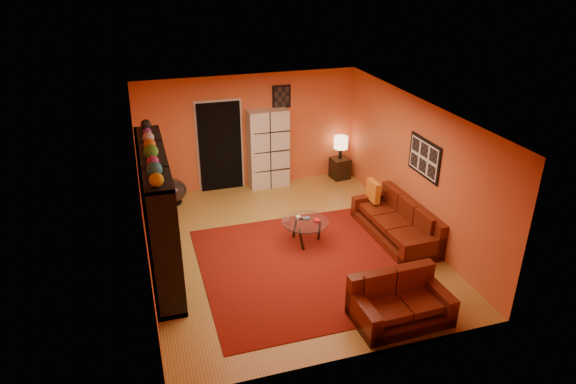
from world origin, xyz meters
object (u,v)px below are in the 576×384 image
object	(u,v)px
tv	(162,219)
coffee_table	(305,224)
loveseat	(398,301)
storage_cabinet	(268,149)
entertainment_unit	(158,213)
sofa	(399,223)
table_lamp	(341,143)
side_table	(340,168)
bowl_chair	(171,191)

from	to	relation	value
tv	coffee_table	bearing A→B (deg)	-86.88
loveseat	storage_cabinet	world-z (taller)	storage_cabinet
entertainment_unit	tv	world-z (taller)	entertainment_unit
sofa	table_lamp	size ratio (longest dim) A/B	3.88
loveseat	side_table	size ratio (longest dim) A/B	2.86
storage_cabinet	side_table	size ratio (longest dim) A/B	3.64
table_lamp	side_table	bearing A→B (deg)	90.00
tv	loveseat	world-z (taller)	tv
sofa	storage_cabinet	distance (m)	3.57
entertainment_unit	loveseat	size ratio (longest dim) A/B	2.10
tv	bowl_chair	world-z (taller)	tv
entertainment_unit	coffee_table	bearing A→B (deg)	1.21
entertainment_unit	coffee_table	size ratio (longest dim) A/B	3.40
sofa	side_table	bearing A→B (deg)	88.31
entertainment_unit	sofa	xyz separation A→B (m)	(4.41, -0.25, -0.76)
coffee_table	side_table	bearing A→B (deg)	56.05
loveseat	side_table	bearing A→B (deg)	-14.78
tv	storage_cabinet	world-z (taller)	storage_cabinet
loveseat	table_lamp	xyz separation A→B (m)	(1.19, 5.15, 0.61)
tv	storage_cabinet	xyz separation A→B (m)	(2.60, 2.88, -0.06)
loveseat	sofa	bearing A→B (deg)	-30.45
coffee_table	storage_cabinet	bearing A→B (deg)	89.21
tv	sofa	world-z (taller)	tv
tv	coffee_table	distance (m)	2.63
tv	sofa	xyz separation A→B (m)	(4.36, -0.16, -0.68)
tv	bowl_chair	bearing A→B (deg)	-7.17
loveseat	coffee_table	distance (m)	2.55
coffee_table	side_table	distance (m)	3.22
sofa	storage_cabinet	size ratio (longest dim) A/B	1.17
bowl_chair	sofa	bearing A→B (deg)	-34.25
storage_cabinet	table_lamp	size ratio (longest dim) A/B	3.32
loveseat	bowl_chair	world-z (taller)	loveseat
sofa	coffee_table	size ratio (longest dim) A/B	2.41
storage_cabinet	bowl_chair	bearing A→B (deg)	-173.98
tv	side_table	size ratio (longest dim) A/B	1.72
side_table	table_lamp	distance (m)	0.64
entertainment_unit	tv	size ratio (longest dim) A/B	3.48
tv	table_lamp	bearing A→B (deg)	-57.20
tv	table_lamp	world-z (taller)	tv
coffee_table	side_table	xyz separation A→B (m)	(1.80, 2.67, -0.15)
sofa	side_table	distance (m)	2.97
table_lamp	bowl_chair	bearing A→B (deg)	-176.80
coffee_table	entertainment_unit	bearing A→B (deg)	-178.79
coffee_table	tv	bearing A→B (deg)	-176.88
entertainment_unit	bowl_chair	xyz separation A→B (m)	(0.38, 2.50, -0.75)
table_lamp	entertainment_unit	bearing A→B (deg)	-148.28
tv	side_table	bearing A→B (deg)	-57.20
coffee_table	side_table	size ratio (longest dim) A/B	1.76
bowl_chair	side_table	size ratio (longest dim) A/B	1.35
coffee_table	table_lamp	xyz separation A→B (m)	(1.80, 2.67, 0.49)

